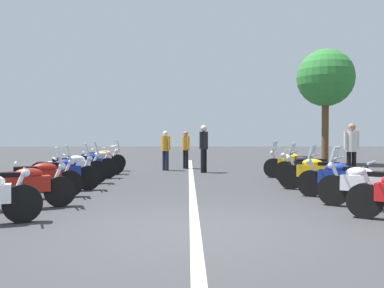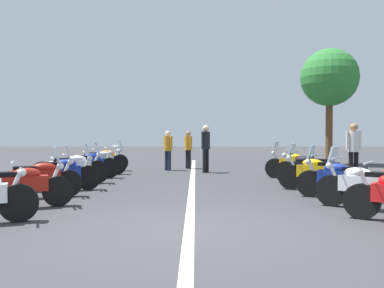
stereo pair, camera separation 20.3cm
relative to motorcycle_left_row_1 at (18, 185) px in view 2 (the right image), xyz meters
name	(u,v)px [view 2 (the right image)]	position (x,y,z in m)	size (l,w,h in m)	color
ground_plane	(189,230)	(-1.72, -3.33, -0.46)	(80.00, 80.00, 0.00)	#38383A
lane_centre_stripe	(192,184)	(3.84, -3.33, -0.45)	(21.04, 0.16, 0.01)	beige
motorcycle_left_row_1	(18,185)	(0.00, 0.00, 0.00)	(1.04, 2.00, 1.19)	black
motorcycle_left_row_2	(37,178)	(1.31, 0.14, 0.00)	(0.95, 1.95, 1.20)	black
motorcycle_left_row_3	(60,173)	(2.47, 0.02, 0.01)	(0.87, 2.03, 1.21)	black
motorcycle_left_row_4	(71,168)	(3.85, 0.13, 0.02)	(0.96, 2.10, 1.23)	black
motorcycle_left_row_5	(87,164)	(5.27, 0.07, 0.01)	(0.91, 2.04, 1.01)	black
motorcycle_left_row_6	(99,162)	(6.47, -0.03, 0.01)	(1.05, 1.88, 1.01)	black
motorcycle_left_row_7	(103,159)	(7.75, 0.09, 0.01)	(1.11, 1.82, 1.21)	black
motorcycle_right_row_1	(366,186)	(-0.04, -6.67, 0.00)	(1.28, 1.68, 1.20)	black
motorcycle_right_row_2	(343,179)	(1.19, -6.67, 0.00)	(1.20, 1.89, 1.20)	black
motorcycle_right_row_3	(318,173)	(2.45, -6.51, 0.01)	(1.15, 1.91, 1.21)	black
motorcycle_right_row_4	(310,169)	(3.87, -6.68, 0.00)	(1.22, 1.84, 1.00)	black
motorcycle_right_row_5	(297,165)	(5.18, -6.66, 0.01)	(1.23, 1.95, 1.21)	black
traffic_cone_0	(384,181)	(2.23, -8.05, -0.17)	(0.36, 0.36, 0.61)	orange
traffic_cone_2	(346,175)	(3.79, -7.69, -0.17)	(0.36, 0.36, 0.61)	orange
bystander_0	(206,145)	(7.43, -3.80, 0.58)	(0.46, 0.33, 1.76)	black
bystander_1	(188,147)	(9.17, -3.12, 0.44)	(0.48, 0.32, 1.55)	black
bystander_2	(354,146)	(5.11, -8.41, 0.59)	(0.32, 0.52, 1.78)	black
bystander_4	(168,147)	(8.30, -2.33, 0.45)	(0.42, 0.38, 1.56)	#1E2338
roadside_tree_0	(330,78)	(11.43, -9.67, 3.57)	(2.67, 2.67, 5.41)	brown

